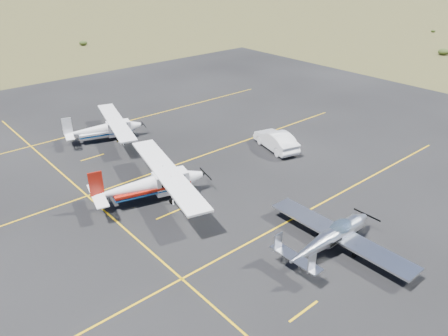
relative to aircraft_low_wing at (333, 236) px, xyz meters
name	(u,v)px	position (x,y,z in m)	size (l,w,h in m)	color
ground	(290,250)	(-1.71, 1.48, -0.95)	(1600.00, 1600.00, 0.00)	#383D1C
apron	(211,201)	(-1.71, 8.48, -0.95)	(72.00, 72.00, 0.02)	black
aircraft_low_wing	(333,236)	(0.00, 0.00, 0.00)	(6.49, 9.09, 1.99)	silver
aircraft_cessna	(151,183)	(-4.60, 11.15, 0.33)	(7.44, 11.33, 2.88)	white
aircraft_plain	(105,128)	(-2.18, 22.52, 0.16)	(6.64, 9.85, 2.51)	white
sedan	(276,140)	(7.74, 11.54, -0.15)	(1.67, 4.79, 1.58)	white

